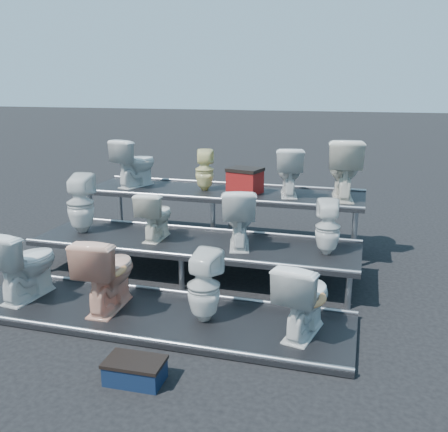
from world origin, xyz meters
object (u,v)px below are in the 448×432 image
(step_stool, at_px, (135,372))
(toilet_4, at_px, (80,203))
(toilet_3, at_px, (304,297))
(toilet_0, at_px, (25,263))
(toilet_7, at_px, (328,227))
(red_crate, at_px, (245,182))
(toilet_2, at_px, (204,286))
(toilet_6, at_px, (239,217))
(toilet_1, at_px, (107,272))
(toilet_5, at_px, (156,215))
(toilet_9, at_px, (205,170))
(toilet_8, at_px, (135,163))
(toilet_10, at_px, (289,171))
(toilet_11, at_px, (344,169))

(step_stool, bearing_deg, toilet_4, 126.92)
(step_stool, bearing_deg, toilet_3, 40.06)
(toilet_0, xyz_separation_m, toilet_7, (3.26, 1.30, 0.32))
(toilet_4, distance_m, red_crate, 2.37)
(toilet_0, distance_m, step_stool, 2.24)
(toilet_2, relative_size, toilet_6, 1.00)
(toilet_1, relative_size, toilet_6, 1.12)
(toilet_2, distance_m, toilet_5, 1.73)
(toilet_9, bearing_deg, toilet_0, 51.89)
(toilet_1, bearing_deg, toilet_4, -52.41)
(toilet_9, bearing_deg, toilet_8, -11.61)
(toilet_2, bearing_deg, red_crate, -77.33)
(toilet_0, bearing_deg, toilet_3, -174.57)
(toilet_10, bearing_deg, toilet_5, 29.29)
(toilet_0, relative_size, toilet_6, 1.09)
(red_crate, bearing_deg, toilet_2, -71.15)
(red_crate, bearing_deg, toilet_8, -166.31)
(red_crate, distance_m, step_stool, 3.82)
(toilet_8, height_order, toilet_9, toilet_8)
(toilet_3, relative_size, red_crate, 1.69)
(toilet_5, xyz_separation_m, red_crate, (0.89, 1.28, 0.24))
(toilet_5, distance_m, toilet_10, 2.06)
(toilet_5, xyz_separation_m, toilet_11, (2.30, 1.30, 0.50))
(toilet_4, bearing_deg, toilet_2, 141.38)
(toilet_2, bearing_deg, toilet_0, 8.29)
(toilet_9, bearing_deg, toilet_3, 113.91)
(toilet_2, distance_m, toilet_7, 1.76)
(toilet_11, bearing_deg, toilet_9, -6.96)
(toilet_2, distance_m, toilet_11, 2.99)
(toilet_9, distance_m, step_stool, 3.93)
(toilet_1, bearing_deg, step_stool, 124.49)
(toilet_4, height_order, toilet_9, toilet_9)
(toilet_0, bearing_deg, toilet_6, -143.65)
(toilet_7, relative_size, toilet_9, 1.06)
(toilet_6, xyz_separation_m, toilet_11, (1.18, 1.30, 0.45))
(toilet_4, relative_size, toilet_5, 1.25)
(toilet_10, distance_m, toilet_11, 0.77)
(toilet_7, bearing_deg, toilet_4, -9.09)
(toilet_0, bearing_deg, toilet_5, -123.37)
(toilet_0, xyz_separation_m, red_crate, (1.93, 2.58, 0.55))
(red_crate, xyz_separation_m, step_stool, (-0.04, -3.71, -0.94))
(toilet_6, relative_size, toilet_7, 1.14)
(toilet_1, xyz_separation_m, toilet_10, (1.54, 2.60, 0.73))
(toilet_5, relative_size, toilet_9, 1.04)
(toilet_2, distance_m, red_crate, 2.65)
(toilet_2, height_order, toilet_7, toilet_7)
(toilet_2, height_order, toilet_3, toilet_3)
(toilet_4, relative_size, toilet_7, 1.22)
(toilet_9, bearing_deg, toilet_6, 112.30)
(toilet_6, distance_m, toilet_7, 1.09)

